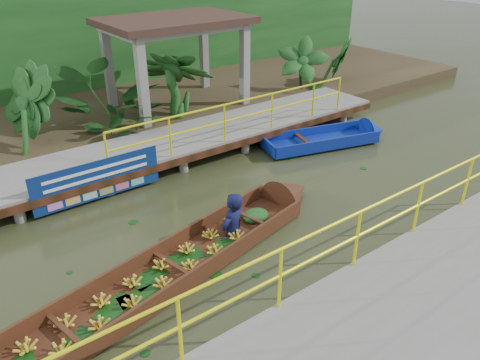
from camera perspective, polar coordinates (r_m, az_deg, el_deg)
ground at (r=9.68m, az=-3.78°, el=-6.17°), size 80.00×80.00×0.00m
land_strip at (r=15.80m, az=-19.09°, el=7.02°), size 30.00×8.00×0.45m
far_dock at (r=12.14m, az=-12.74°, el=3.10°), size 16.00×2.06×1.66m
near_dock at (r=7.78m, az=20.95°, el=-15.25°), size 18.00×2.40×1.73m
pavilion at (r=15.22m, az=-7.96°, el=17.65°), size 4.40×3.00×3.00m
foliage_backdrop at (r=17.68m, az=-22.79°, el=14.51°), size 30.00×0.80×4.00m
vendor_boat at (r=8.12m, az=-11.91°, el=-12.21°), size 10.29×3.12×2.25m
moored_blue_boat at (r=14.13m, az=13.00°, el=5.21°), size 3.99×1.96×0.92m
blue_banner at (r=10.88m, az=-16.92°, el=0.04°), size 2.93×0.04×0.92m
tropical_plants at (r=14.32m, az=-8.24°, el=11.39°), size 14.60×1.60×2.00m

